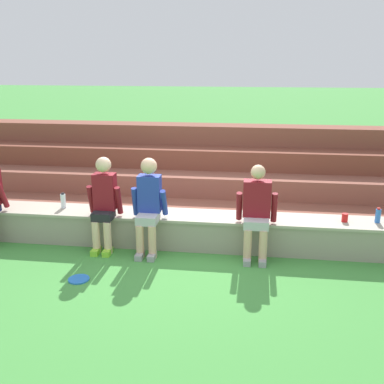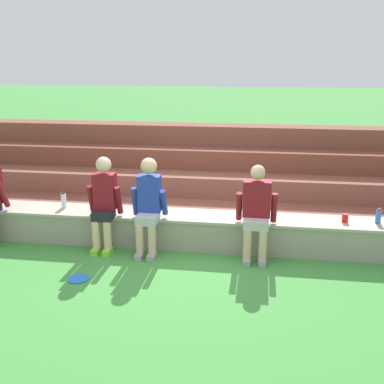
% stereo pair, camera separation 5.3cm
% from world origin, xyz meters
% --- Properties ---
extents(ground_plane, '(80.00, 80.00, 0.00)m').
position_xyz_m(ground_plane, '(0.00, 0.00, 0.00)').
color(ground_plane, '#428E3D').
extents(stone_seating_wall, '(9.43, 0.58, 0.48)m').
position_xyz_m(stone_seating_wall, '(0.00, 0.27, 0.26)').
color(stone_seating_wall, gray).
rests_on(stone_seating_wall, ground).
extents(brick_bleachers, '(10.93, 2.23, 1.44)m').
position_xyz_m(brick_bleachers, '(0.00, 2.26, 0.54)').
color(brick_bleachers, brown).
rests_on(brick_bleachers, ground).
extents(person_left_of_center, '(0.49, 0.50, 1.35)m').
position_xyz_m(person_left_of_center, '(-1.14, -0.01, 0.72)').
color(person_left_of_center, beige).
rests_on(person_left_of_center, ground).
extents(person_center, '(0.50, 0.55, 1.36)m').
position_xyz_m(person_center, '(-0.49, -0.04, 0.72)').
color(person_center, '#DBAD89').
rests_on(person_center, ground).
extents(person_right_of_center, '(0.55, 0.51, 1.30)m').
position_xyz_m(person_right_of_center, '(1.00, -0.03, 0.69)').
color(person_right_of_center, '#DBAD89').
rests_on(person_right_of_center, ground).
extents(water_bottle_center_gap, '(0.08, 0.08, 0.24)m').
position_xyz_m(water_bottle_center_gap, '(-1.90, 0.32, 0.59)').
color(water_bottle_center_gap, silver).
rests_on(water_bottle_center_gap, stone_seating_wall).
extents(water_bottle_near_left, '(0.07, 0.07, 0.21)m').
position_xyz_m(water_bottle_near_left, '(2.67, 0.29, 0.58)').
color(water_bottle_near_left, blue).
rests_on(water_bottle_near_left, stone_seating_wall).
extents(plastic_cup_right_end, '(0.09, 0.09, 0.12)m').
position_xyz_m(plastic_cup_right_end, '(2.23, 0.27, 0.54)').
color(plastic_cup_right_end, red).
rests_on(plastic_cup_right_end, stone_seating_wall).
extents(frisbee, '(0.26, 0.26, 0.02)m').
position_xyz_m(frisbee, '(-1.18, -1.01, 0.01)').
color(frisbee, blue).
rests_on(frisbee, ground).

